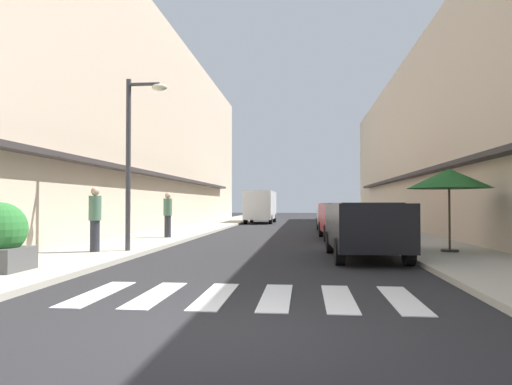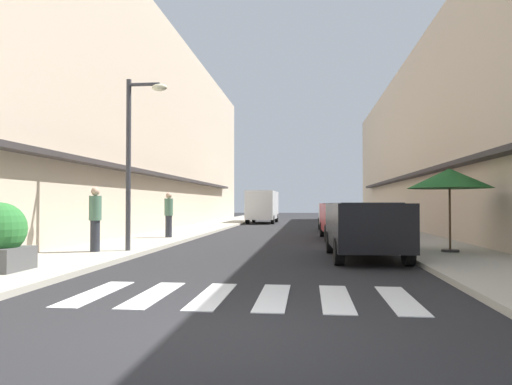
% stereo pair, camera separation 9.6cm
% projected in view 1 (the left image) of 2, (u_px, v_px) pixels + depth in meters
% --- Properties ---
extents(ground_plane, '(101.92, 101.92, 0.00)m').
position_uv_depth(ground_plane, '(286.00, 233.00, 23.76)').
color(ground_plane, '#232326').
extents(sidewalk_left, '(2.75, 64.86, 0.12)m').
position_uv_depth(sidewalk_left, '(189.00, 231.00, 24.26)').
color(sidewalk_left, '#ADA899').
rests_on(sidewalk_left, ground_plane).
extents(sidewalk_right, '(2.75, 64.86, 0.12)m').
position_uv_depth(sidewalk_right, '(387.00, 232.00, 23.26)').
color(sidewalk_right, '#ADA899').
rests_on(sidewalk_right, ground_plane).
extents(building_row_left, '(5.50, 43.69, 11.11)m').
position_uv_depth(building_row_left, '(126.00, 128.00, 26.08)').
color(building_row_left, '#C6B299').
rests_on(building_row_left, ground_plane).
extents(building_row_right, '(5.50, 43.69, 9.22)m').
position_uv_depth(building_row_right, '(460.00, 141.00, 24.29)').
color(building_row_right, '#C6B299').
rests_on(building_row_right, ground_plane).
extents(crosswalk, '(5.20, 2.20, 0.01)m').
position_uv_depth(crosswalk, '(246.00, 296.00, 7.42)').
color(crosswalk, silver).
rests_on(crosswalk, ground_plane).
extents(parked_car_near, '(1.90, 4.32, 1.47)m').
position_uv_depth(parked_car_near, '(365.00, 224.00, 12.54)').
color(parked_car_near, black).
rests_on(parked_car_near, ground_plane).
extents(parked_car_mid, '(1.95, 4.25, 1.47)m').
position_uv_depth(parked_car_mid, '(343.00, 216.00, 19.41)').
color(parked_car_mid, maroon).
rests_on(parked_car_mid, ground_plane).
extents(parked_car_far, '(1.82, 4.12, 1.47)m').
position_uv_depth(parked_car_far, '(335.00, 214.00, 25.03)').
color(parked_car_far, silver).
rests_on(parked_car_far, ground_plane).
extents(delivery_van, '(2.06, 5.42, 2.37)m').
position_uv_depth(delivery_van, '(261.00, 204.00, 35.47)').
color(delivery_van, silver).
rests_on(delivery_van, ground_plane).
extents(street_lamp, '(1.19, 0.28, 4.87)m').
position_uv_depth(street_lamp, '(135.00, 144.00, 13.57)').
color(street_lamp, '#38383D').
rests_on(street_lamp, sidewalk_left).
extents(cafe_umbrella, '(2.27, 2.27, 2.30)m').
position_uv_depth(cafe_umbrella, '(449.00, 179.00, 13.25)').
color(cafe_umbrella, '#262626').
rests_on(cafe_umbrella, sidewalk_right).
extents(pedestrian_walking_near, '(0.34, 0.34, 1.78)m').
position_uv_depth(pedestrian_walking_near, '(95.00, 218.00, 13.20)').
color(pedestrian_walking_near, '#282B33').
rests_on(pedestrian_walking_near, sidewalk_left).
extents(pedestrian_walking_far, '(0.34, 0.34, 1.76)m').
position_uv_depth(pedestrian_walking_far, '(168.00, 214.00, 18.82)').
color(pedestrian_walking_far, '#282B33').
rests_on(pedestrian_walking_far, sidewalk_left).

